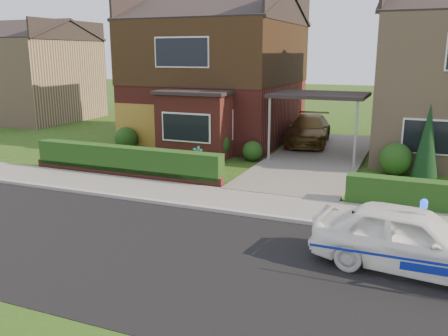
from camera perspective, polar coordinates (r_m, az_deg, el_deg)
The scene contains 21 objects.
ground at distance 10.39m, azimuth -1.57°, elevation -11.23°, with size 120.00×120.00×0.00m, color #234311.
road at distance 10.39m, azimuth -1.57°, elevation -11.23°, with size 60.00×6.00×0.02m, color black.
kerb at distance 13.01m, azimuth 3.94°, elevation -5.73°, with size 60.00×0.16×0.12m, color #9E9993.
sidewalk at distance 13.96m, azimuth 5.32°, elevation -4.43°, with size 60.00×2.00×0.10m, color slate.
driveway at distance 20.43m, azimuth 11.10°, elevation 1.24°, with size 3.80×12.00×0.12m, color #666059.
house_left at distance 24.49m, azimuth -0.71°, elevation 12.37°, with size 7.50×9.53×7.25m.
carport_link at distance 20.00m, azimuth 11.41°, elevation 8.49°, with size 3.80×3.00×2.77m.
garage_door at distance 22.41m, azimuth -10.54°, elevation 4.92°, with size 2.20×0.10×2.10m, color brown.
dwarf_wall at distance 17.44m, azimuth -11.94°, elevation -0.54°, with size 7.70×0.25×0.36m, color maroon.
hedge_left at distance 17.60m, azimuth -11.64°, elevation -0.99°, with size 7.50×0.55×0.90m, color #153A12.
shrub_left_far at distance 22.25m, azimuth -11.67°, elevation 3.48°, with size 1.08×1.08×1.08m, color #153A12.
shrub_left_mid at distance 19.90m, azimuth -1.19°, elevation 2.92°, with size 1.32×1.32×1.32m, color #153A12.
shrub_left_near at distance 19.65m, azimuth 3.44°, elevation 2.05°, with size 0.84×0.84×0.84m, color #153A12.
shrub_right_near at distance 18.40m, azimuth 19.95°, elevation 1.01°, with size 1.20×1.20×1.20m, color #153A12.
conifer_a at distance 18.06m, azimuth 23.25°, elevation 2.77°, with size 0.90×0.90×2.60m, color black.
neighbour_left at distance 34.32m, azimuth -21.93°, elevation 9.76°, with size 6.50×7.00×5.20m, color tan.
police_car at distance 10.47m, azimuth 21.54°, elevation -8.01°, with size 3.65×4.13×1.52m.
driveway_car at distance 23.17m, azimuth 10.15°, elevation 4.56°, with size 1.87×4.59×1.33m, color brown.
potted_plant_a at distance 18.60m, azimuth -3.22°, elevation 1.33°, with size 0.42×0.29×0.81m, color gray.
potted_plant_b at distance 17.78m, azimuth -9.37°, elevation 0.56°, with size 0.35×0.43×0.79m, color gray.
potted_plant_c at distance 18.81m, azimuth -14.60°, elevation 1.02°, with size 0.44×0.44×0.79m, color gray.
Camera 1 is at (3.87, -8.60, 4.38)m, focal length 38.00 mm.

